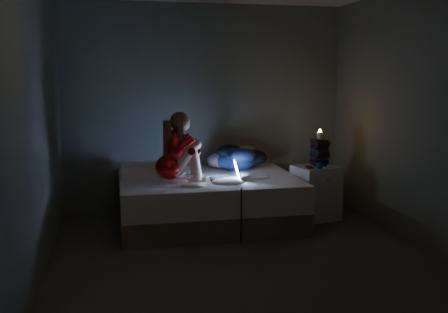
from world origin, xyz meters
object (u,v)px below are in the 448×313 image
object	(u,v)px
laptop	(225,169)
phone	(307,167)
nightstand	(316,192)
woman	(169,147)
candle	(320,136)
bed	(208,200)

from	to	relation	value
laptop	phone	world-z (taller)	laptop
nightstand	phone	distance (m)	0.36
woman	phone	xyz separation A→B (m)	(1.62, 0.05, -0.29)
laptop	phone	bearing A→B (deg)	10.82
candle	bed	bearing A→B (deg)	179.52
bed	woman	bearing A→B (deg)	-160.29
candle	laptop	bearing A→B (deg)	-170.62
phone	candle	bearing A→B (deg)	46.43
laptop	candle	size ratio (longest dim) A/B	4.23
woman	phone	size ratio (longest dim) A/B	5.51
laptop	nightstand	bearing A→B (deg)	12.84
woman	nightstand	bearing A→B (deg)	3.40
bed	laptop	xyz separation A→B (m)	(0.15, -0.21, 0.40)
woman	laptop	size ratio (longest dim) A/B	2.28
laptop	candle	bearing A→B (deg)	15.07
phone	laptop	bearing A→B (deg)	-158.23
laptop	candle	xyz separation A→B (m)	(1.20, 0.20, 0.32)
candle	nightstand	bearing A→B (deg)	-134.77
bed	woman	world-z (taller)	woman
bed	woman	size ratio (longest dim) A/B	2.60
bed	nightstand	size ratio (longest dim) A/B	3.14
laptop	nightstand	xyz separation A→B (m)	(1.15, 0.14, -0.35)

